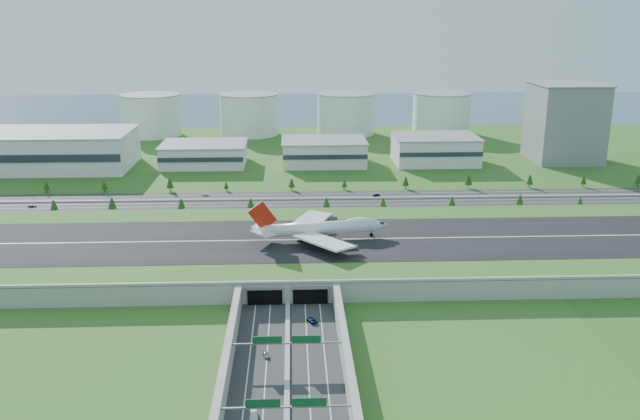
{
  "coord_description": "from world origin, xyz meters",
  "views": [
    {
      "loc": [
        2.32,
        -284.16,
        106.6
      ],
      "look_at": [
        15.74,
        35.0,
        11.45
      ],
      "focal_mm": 38.0,
      "sensor_mm": 36.0,
      "label": 1
    }
  ],
  "objects_px": {
    "boeing_747": "(320,228)",
    "car_7": "(205,195)",
    "car_5": "(376,195)",
    "car_0": "(266,354)",
    "fuel_tank_a": "(151,115)",
    "car_1": "(254,415)",
    "office_tower": "(565,123)",
    "car_4": "(32,206)",
    "car_2": "(312,320)"
  },
  "relations": [
    {
      "from": "office_tower",
      "to": "car_4",
      "type": "relative_size",
      "value": 12.61
    },
    {
      "from": "car_0",
      "to": "car_1",
      "type": "xyz_separation_m",
      "value": [
        -2.09,
        -33.5,
        0.06
      ]
    },
    {
      "from": "fuel_tank_a",
      "to": "car_1",
      "type": "xyz_separation_m",
      "value": [
        111.13,
        -433.52,
        -16.58
      ]
    },
    {
      "from": "fuel_tank_a",
      "to": "car_2",
      "type": "xyz_separation_m",
      "value": [
        128.59,
        -375.75,
        -16.64
      ]
    },
    {
      "from": "fuel_tank_a",
      "to": "boeing_747",
      "type": "xyz_separation_m",
      "value": [
        134.21,
        -309.79,
        -3.98
      ]
    },
    {
      "from": "car_2",
      "to": "car_4",
      "type": "relative_size",
      "value": 1.22
    },
    {
      "from": "car_7",
      "to": "car_5",
      "type": "bearing_deg",
      "value": 94.63
    },
    {
      "from": "boeing_747",
      "to": "car_4",
      "type": "bearing_deg",
      "value": 142.95
    },
    {
      "from": "fuel_tank_a",
      "to": "car_0",
      "type": "height_order",
      "value": "fuel_tank_a"
    },
    {
      "from": "boeing_747",
      "to": "car_0",
      "type": "distance_m",
      "value": 93.51
    },
    {
      "from": "office_tower",
      "to": "car_4",
      "type": "xyz_separation_m",
      "value": [
        -343.51,
        -109.37,
        -26.64
      ]
    },
    {
      "from": "office_tower",
      "to": "car_2",
      "type": "height_order",
      "value": "office_tower"
    },
    {
      "from": "office_tower",
      "to": "car_1",
      "type": "distance_m",
      "value": 381.82
    },
    {
      "from": "car_4",
      "to": "car_0",
      "type": "bearing_deg",
      "value": -146.44
    },
    {
      "from": "boeing_747",
      "to": "car_7",
      "type": "relative_size",
      "value": 13.47
    },
    {
      "from": "boeing_747",
      "to": "car_1",
      "type": "distance_m",
      "value": 126.5
    },
    {
      "from": "office_tower",
      "to": "car_4",
      "type": "bearing_deg",
      "value": -162.34
    },
    {
      "from": "car_0",
      "to": "boeing_747",
      "type": "bearing_deg",
      "value": 61.42
    },
    {
      "from": "boeing_747",
      "to": "car_0",
      "type": "relative_size",
      "value": 14.48
    },
    {
      "from": "boeing_747",
      "to": "car_2",
      "type": "xyz_separation_m",
      "value": [
        -5.62,
        -65.96,
        -12.66
      ]
    },
    {
      "from": "fuel_tank_a",
      "to": "car_5",
      "type": "relative_size",
      "value": 11.59
    },
    {
      "from": "car_5",
      "to": "car_7",
      "type": "xyz_separation_m",
      "value": [
        -101.72,
        5.4,
        -0.04
      ]
    },
    {
      "from": "car_1",
      "to": "car_4",
      "type": "height_order",
      "value": "car_1"
    },
    {
      "from": "boeing_747",
      "to": "car_5",
      "type": "relative_size",
      "value": 14.48
    },
    {
      "from": "car_1",
      "to": "car_2",
      "type": "distance_m",
      "value": 60.35
    },
    {
      "from": "boeing_747",
      "to": "car_1",
      "type": "relative_size",
      "value": 12.87
    },
    {
      "from": "car_0",
      "to": "car_2",
      "type": "relative_size",
      "value": 0.81
    },
    {
      "from": "car_2",
      "to": "car_5",
      "type": "relative_size",
      "value": 1.23
    },
    {
      "from": "car_0",
      "to": "car_4",
      "type": "distance_m",
      "value": 222.6
    },
    {
      "from": "office_tower",
      "to": "car_0",
      "type": "distance_m",
      "value": 353.14
    },
    {
      "from": "car_1",
      "to": "car_5",
      "type": "xyz_separation_m",
      "value": [
        60.72,
        223.89,
        -0.09
      ]
    },
    {
      "from": "fuel_tank_a",
      "to": "car_7",
      "type": "distance_m",
      "value": 216.59
    },
    {
      "from": "car_4",
      "to": "car_7",
      "type": "relative_size",
      "value": 0.94
    },
    {
      "from": "car_2",
      "to": "car_0",
      "type": "bearing_deg",
      "value": 33.09
    },
    {
      "from": "car_0",
      "to": "car_4",
      "type": "relative_size",
      "value": 0.99
    },
    {
      "from": "car_4",
      "to": "car_7",
      "type": "bearing_deg",
      "value": -82.2
    },
    {
      "from": "boeing_747",
      "to": "car_5",
      "type": "bearing_deg",
      "value": 60.79
    },
    {
      "from": "office_tower",
      "to": "car_4",
      "type": "distance_m",
      "value": 361.49
    },
    {
      "from": "office_tower",
      "to": "car_2",
      "type": "bearing_deg",
      "value": -126.28
    },
    {
      "from": "car_2",
      "to": "car_1",
      "type": "bearing_deg",
      "value": 48.61
    },
    {
      "from": "car_2",
      "to": "boeing_747",
      "type": "bearing_deg",
      "value": -119.44
    },
    {
      "from": "car_1",
      "to": "car_7",
      "type": "distance_m",
      "value": 232.92
    },
    {
      "from": "car_5",
      "to": "fuel_tank_a",
      "type": "bearing_deg",
      "value": -160.14
    },
    {
      "from": "car_0",
      "to": "car_1",
      "type": "height_order",
      "value": "car_1"
    },
    {
      "from": "car_1",
      "to": "car_4",
      "type": "xyz_separation_m",
      "value": [
        -134.64,
        209.15,
        -0.06
      ]
    },
    {
      "from": "office_tower",
      "to": "car_1",
      "type": "relative_size",
      "value": 11.33
    },
    {
      "from": "boeing_747",
      "to": "car_2",
      "type": "relative_size",
      "value": 11.75
    },
    {
      "from": "car_0",
      "to": "car_4",
      "type": "xyz_separation_m",
      "value": [
        -136.73,
        175.65,
        0.01
      ]
    },
    {
      "from": "car_0",
      "to": "car_7",
      "type": "height_order",
      "value": "car_0"
    },
    {
      "from": "fuel_tank_a",
      "to": "car_1",
      "type": "height_order",
      "value": "fuel_tank_a"
    }
  ]
}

